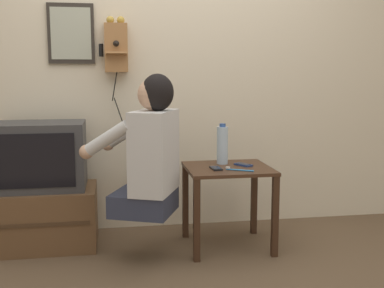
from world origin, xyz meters
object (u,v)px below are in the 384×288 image
television (40,156)px  water_bottle (222,145)px  person (150,151)px  wall_phone_antique (116,47)px  cell_phone_held (216,168)px  toothbrush (238,170)px  framed_picture (71,34)px  cell_phone_spare (243,165)px

television → water_bottle: television is taller
person → wall_phone_antique: (-0.19, 0.62, 0.66)m
cell_phone_held → toothbrush: (0.13, -0.07, 0.00)m
television → toothbrush: (1.28, -0.37, -0.07)m
television → wall_phone_antique: 0.94m
cell_phone_held → framed_picture: bearing=145.2°
television → toothbrush: size_ratio=3.60×
wall_phone_antique → water_bottle: wall_phone_antique is taller
toothbrush → water_bottle: bearing=39.7°
cell_phone_spare → water_bottle: bearing=112.9°
cell_phone_spare → water_bottle: size_ratio=0.49×
wall_phone_antique → framed_picture: (-0.31, 0.04, 0.09)m
person → framed_picture: bearing=59.5°
wall_phone_antique → cell_phone_held: 1.15m
person → framed_picture: size_ratio=2.06×
cell_phone_held → water_bottle: size_ratio=0.45×
wall_phone_antique → framed_picture: size_ratio=1.81×
wall_phone_antique → water_bottle: size_ratio=2.74×
person → toothbrush: size_ratio=5.26×
person → wall_phone_antique: 0.93m
wall_phone_antique → cell_phone_held: (0.63, -0.53, -0.81)m
cell_phone_spare → toothbrush: bearing=-148.9°
person → cell_phone_spare: person is taller
television → wall_phone_antique: wall_phone_antique is taller
person → water_bottle: (0.52, 0.27, -0.02)m
cell_phone_spare → cell_phone_held: bearing=171.3°
wall_phone_antique → framed_picture: bearing=172.0°
toothbrush → cell_phone_held: bearing=91.0°
water_bottle → wall_phone_antique: bearing=153.4°
cell_phone_spare → water_bottle: (-0.13, 0.09, 0.13)m
toothbrush → television: bearing=103.5°
framed_picture → toothbrush: bearing=-31.3°
person → television: 0.81m
water_bottle → television: bearing=174.4°
cell_phone_spare → wall_phone_antique: bearing=120.2°
wall_phone_antique → water_bottle: 1.04m
person → cell_phone_held: size_ratio=6.87×
cell_phone_spare → toothbrush: 0.18m
television → framed_picture: size_ratio=1.41×
television → framed_picture: bearing=52.7°
wall_phone_antique → toothbrush: 1.26m
television → wall_phone_antique: (0.53, 0.23, 0.74)m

